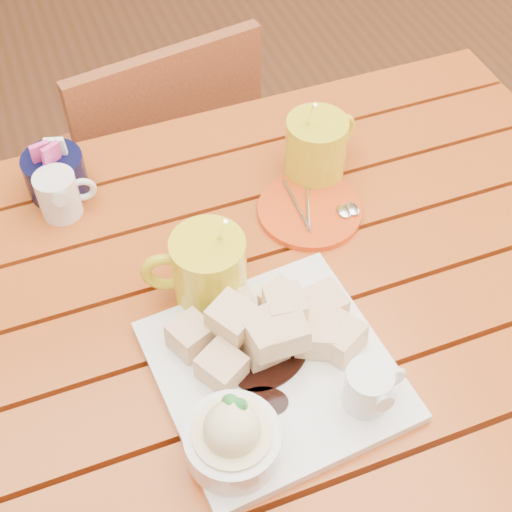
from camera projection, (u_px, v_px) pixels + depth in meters
name	position (u px, v px, depth m)	size (l,w,h in m)	color
ground	(249.00, 497.00, 1.57)	(5.00, 5.00, 0.00)	brown
table	(246.00, 338.00, 1.07)	(1.20, 0.79, 0.75)	#AF4416
dessert_plate	(268.00, 375.00, 0.87)	(0.30, 0.30, 0.11)	white
coffee_mug_left	(207.00, 269.00, 0.94)	(0.14, 0.10, 0.17)	yellow
coffee_mug_right	(317.00, 147.00, 1.10)	(0.13, 0.09, 0.16)	yellow
cream_pitcher	(59.00, 194.00, 1.06)	(0.09, 0.07, 0.08)	white
sugar_caddy	(55.00, 173.00, 1.09)	(0.09, 0.09, 0.10)	black
orange_saucer	(311.00, 210.00, 1.08)	(0.16, 0.16, 0.02)	#D74212
chair_far	(160.00, 168.00, 1.58)	(0.44, 0.44, 0.81)	brown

